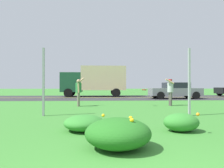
{
  "coord_description": "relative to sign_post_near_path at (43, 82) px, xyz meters",
  "views": [
    {
      "loc": [
        -0.62,
        -1.65,
        1.21
      ],
      "look_at": [
        -0.02,
        9.63,
        1.28
      ],
      "focal_mm": 33.01,
      "sensor_mm": 36.0,
      "label": 1
    }
  ],
  "objects": [
    {
      "name": "person_catcher_red_cap_gray_shirt",
      "position": [
        6.37,
        3.7,
        -0.39
      ],
      "size": [
        0.52,
        0.49,
        1.6
      ],
      "color": "#B2B2B7",
      "rests_on": "ground"
    },
    {
      "name": "box_truck_dark_green",
      "position": [
        1.62,
        13.68,
        0.46
      ],
      "size": [
        6.7,
        2.46,
        3.2
      ],
      "color": "#194C2D",
      "rests_on": "ground"
    },
    {
      "name": "person_thrower_green_shirt",
      "position": [
        0.98,
        3.63,
        -0.42
      ],
      "size": [
        0.49,
        0.49,
        1.67
      ],
      "color": "#287038",
      "rests_on": "ground"
    },
    {
      "name": "car_gray_center_left",
      "position": [
        8.94,
        9.98,
        -0.61
      ],
      "size": [
        4.5,
        2.0,
        1.45
      ],
      "color": "slate",
      "rests_on": "ground"
    },
    {
      "name": "highway_strip",
      "position": [
        2.9,
        11.83,
        -1.34
      ],
      "size": [
        120.0,
        8.22,
        0.01
      ],
      "primitive_type": "cube",
      "color": "#2D2D30",
      "rests_on": "ground"
    },
    {
      "name": "daylily_clump_mid_right",
      "position": [
        1.83,
        -2.74,
        -1.14
      ],
      "size": [
        1.09,
        1.15,
        0.41
      ],
      "color": "#337F2D",
      "rests_on": "ground"
    },
    {
      "name": "ground_plane",
      "position": [
        2.9,
        2.61,
        -1.35
      ],
      "size": [
        120.0,
        120.0,
        0.0
      ],
      "primitive_type": "plane",
      "color": "#387A2D"
    },
    {
      "name": "frisbee_red",
      "position": [
        4.77,
        3.48,
        -0.41
      ],
      "size": [
        0.28,
        0.28,
        0.09
      ],
      "color": "red"
    },
    {
      "name": "daylily_clump_mid_center",
      "position": [
        4.38,
        -2.97,
        -1.11
      ],
      "size": [
        0.93,
        0.75,
        0.53
      ],
      "color": "#337F2D",
      "rests_on": "ground"
    },
    {
      "name": "daylily_clump_mid_left",
      "position": [
        2.6,
        -4.34,
        -1.05
      ],
      "size": [
        1.27,
        1.22,
        0.63
      ],
      "color": "#23661E",
      "rests_on": "ground"
    },
    {
      "name": "sign_post_by_roadside",
      "position": [
        5.78,
        -0.28,
        -0.01
      ],
      "size": [
        0.07,
        0.1,
        2.68
      ],
      "color": "#93969B",
      "rests_on": "ground"
    },
    {
      "name": "highway_center_stripe",
      "position": [
        2.9,
        11.83,
        -1.34
      ],
      "size": [
        120.0,
        0.16,
        0.0
      ],
      "primitive_type": "cube",
      "color": "yellow",
      "rests_on": "ground"
    },
    {
      "name": "sign_post_near_path",
      "position": [
        0.0,
        0.0,
        0.0
      ],
      "size": [
        0.07,
        0.1,
        2.7
      ],
      "color": "#93969B",
      "rests_on": "ground"
    }
  ]
}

